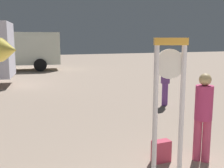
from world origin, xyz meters
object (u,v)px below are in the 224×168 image
(person_near_clock, at_px, (203,113))
(backpack, at_px, (161,151))
(person_distant, at_px, (165,80))
(standing_clock, at_px, (169,99))
(box_truck_far, at_px, (16,50))

(person_near_clock, distance_m, backpack, 1.03)
(backpack, relative_size, person_distant, 0.25)
(standing_clock, distance_m, box_truck_far, 17.77)
(standing_clock, height_order, backpack, standing_clock)
(person_near_clock, relative_size, person_distant, 1.03)
(person_near_clock, xyz_separation_m, box_truck_far, (-2.21, 17.16, 0.62))
(backpack, relative_size, box_truck_far, 0.06)
(backpack, xyz_separation_m, person_distant, (2.48, 3.60, 0.68))
(standing_clock, xyz_separation_m, person_near_clock, (1.15, 0.58, -0.47))
(person_distant, height_order, box_truck_far, box_truck_far)
(standing_clock, distance_m, backpack, 1.51)
(person_near_clock, xyz_separation_m, backpack, (-0.70, 0.26, -0.71))
(person_near_clock, bearing_deg, backpack, 159.77)
(backpack, bearing_deg, standing_clock, -118.37)
(person_distant, xyz_separation_m, box_truck_far, (-3.99, 13.30, 0.65))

